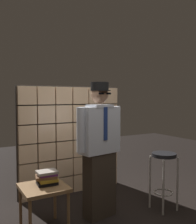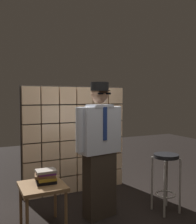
{
  "view_description": "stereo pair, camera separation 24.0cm",
  "coord_description": "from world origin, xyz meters",
  "px_view_note": "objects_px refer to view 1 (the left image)",
  "views": [
    {
      "loc": [
        -1.7,
        -2.35,
        1.58
      ],
      "look_at": [
        -0.06,
        0.49,
        1.39
      ],
      "focal_mm": 40.53,
      "sensor_mm": 36.0,
      "label": 1
    },
    {
      "loc": [
        -1.49,
        -2.46,
        1.58
      ],
      "look_at": [
        -0.06,
        0.49,
        1.39
      ],
      "focal_mm": 40.53,
      "sensor_mm": 36.0,
      "label": 2
    }
  ],
  "objects_px": {
    "standing_person": "(100,147)",
    "coffee_mug": "(50,180)",
    "bar_stool": "(164,168)",
    "book_stack": "(47,178)",
    "side_table": "(44,192)"
  },
  "relations": [
    {
      "from": "side_table",
      "to": "book_stack",
      "type": "bearing_deg",
      "value": 23.73
    },
    {
      "from": "bar_stool",
      "to": "book_stack",
      "type": "bearing_deg",
      "value": 169.21
    },
    {
      "from": "standing_person",
      "to": "side_table",
      "type": "xyz_separation_m",
      "value": [
        -0.76,
        0.01,
        -0.46
      ]
    },
    {
      "from": "side_table",
      "to": "coffee_mug",
      "type": "distance_m",
      "value": 0.15
    },
    {
      "from": "side_table",
      "to": "coffee_mug",
      "type": "xyz_separation_m",
      "value": [
        0.08,
        0.02,
        0.12
      ]
    },
    {
      "from": "bar_stool",
      "to": "book_stack",
      "type": "height_order",
      "value": "bar_stool"
    },
    {
      "from": "side_table",
      "to": "book_stack",
      "type": "height_order",
      "value": "book_stack"
    },
    {
      "from": "bar_stool",
      "to": "coffee_mug",
      "type": "bearing_deg",
      "value": 169.26
    },
    {
      "from": "side_table",
      "to": "book_stack",
      "type": "xyz_separation_m",
      "value": [
        0.05,
        0.02,
        0.16
      ]
    },
    {
      "from": "book_stack",
      "to": "standing_person",
      "type": "bearing_deg",
      "value": -2.68
    },
    {
      "from": "standing_person",
      "to": "coffee_mug",
      "type": "relative_size",
      "value": 14.07
    },
    {
      "from": "bar_stool",
      "to": "book_stack",
      "type": "xyz_separation_m",
      "value": [
        -1.59,
        0.3,
        0.03
      ]
    },
    {
      "from": "standing_person",
      "to": "coffee_mug",
      "type": "bearing_deg",
      "value": 168.57
    },
    {
      "from": "bar_stool",
      "to": "coffee_mug",
      "type": "relative_size",
      "value": 6.35
    },
    {
      "from": "book_stack",
      "to": "coffee_mug",
      "type": "relative_size",
      "value": 2.2
    }
  ]
}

